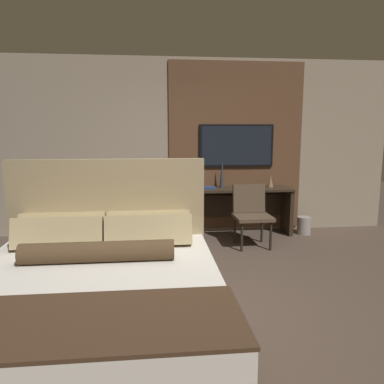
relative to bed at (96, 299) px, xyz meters
The scene contains 10 objects.
ground_plane 1.11m from the bed, 41.12° to the left, with size 16.00×16.00×0.00m, color #4C3D33.
wall_back_tv_panel 3.56m from the bed, 74.40° to the left, with size 7.20×0.09×2.80m.
bed is the anchor object (origin of this frame).
desk 3.52m from the bed, 59.01° to the left, with size 1.68×0.48×0.76m.
tv 3.83m from the bed, 60.55° to the left, with size 1.21×0.04×0.68m.
desk_chair 3.06m from the bed, 52.37° to the left, with size 0.53×0.53×0.88m.
vase_tall 3.51m from the bed, 63.22° to the left, with size 0.08×0.08×0.45m.
vase_short 3.90m from the bed, 52.49° to the left, with size 0.09×0.09×0.19m.
book 3.29m from the bed, 66.14° to the left, with size 0.23×0.16×0.03m.
waste_bin 4.10m from the bed, 45.16° to the left, with size 0.22×0.22×0.28m.
Camera 1 is at (-0.33, -3.47, 1.66)m, focal length 35.00 mm.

